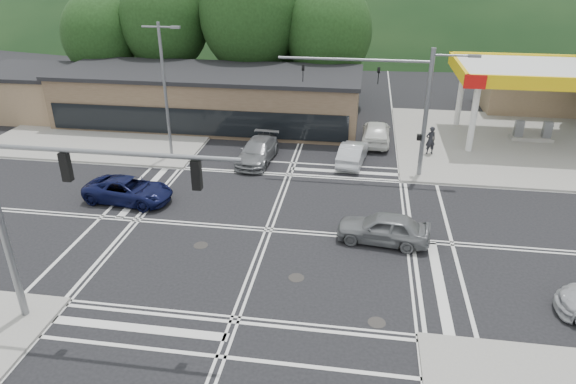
# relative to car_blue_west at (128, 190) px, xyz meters

# --- Properties ---
(ground) EXTENTS (120.00, 120.00, 0.00)m
(ground) POSITION_rel_car_blue_west_xyz_m (8.48, -2.08, -0.70)
(ground) COLOR black
(ground) RESTS_ON ground
(sidewalk_ne) EXTENTS (16.00, 16.00, 0.15)m
(sidewalk_ne) POSITION_rel_car_blue_west_xyz_m (23.48, 12.92, -0.62)
(sidewalk_ne) COLOR gray
(sidewalk_ne) RESTS_ON ground
(sidewalk_nw) EXTENTS (16.00, 16.00, 0.15)m
(sidewalk_nw) POSITION_rel_car_blue_west_xyz_m (-6.52, 12.92, -0.62)
(sidewalk_nw) COLOR gray
(sidewalk_nw) RESTS_ON ground
(gas_station_canopy) EXTENTS (12.32, 8.34, 5.75)m
(gas_station_canopy) POSITION_rel_car_blue_west_xyz_m (25.47, 13.92, 4.34)
(gas_station_canopy) COLOR silver
(gas_station_canopy) RESTS_ON ground
(convenience_store) EXTENTS (10.00, 6.00, 3.80)m
(convenience_store) POSITION_rel_car_blue_west_xyz_m (28.48, 22.92, 1.20)
(convenience_store) COLOR #846B4F
(convenience_store) RESTS_ON ground
(commercial_row) EXTENTS (24.00, 8.00, 4.00)m
(commercial_row) POSITION_rel_car_blue_west_xyz_m (0.48, 14.92, 1.30)
(commercial_row) COLOR brown
(commercial_row) RESTS_ON ground
(commercial_nw) EXTENTS (8.00, 7.00, 3.60)m
(commercial_nw) POSITION_rel_car_blue_west_xyz_m (-15.52, 14.92, 1.10)
(commercial_nw) COLOR #846B4F
(commercial_nw) RESTS_ON ground
(hill_north) EXTENTS (252.00, 126.00, 140.00)m
(hill_north) POSITION_rel_car_blue_west_xyz_m (8.48, 87.92, -0.70)
(hill_north) COLOR black
(hill_north) RESTS_ON ground
(tree_n_a) EXTENTS (8.00, 8.00, 11.75)m
(tree_n_a) POSITION_rel_car_blue_west_xyz_m (-5.52, 21.92, 6.44)
(tree_n_a) COLOR #382619
(tree_n_a) RESTS_ON ground
(tree_n_b) EXTENTS (9.00, 9.00, 12.98)m
(tree_n_b) POSITION_rel_car_blue_west_xyz_m (2.48, 21.92, 7.09)
(tree_n_b) COLOR #382619
(tree_n_b) RESTS_ON ground
(tree_n_c) EXTENTS (7.60, 7.60, 10.87)m
(tree_n_c) POSITION_rel_car_blue_west_xyz_m (9.48, 21.92, 5.79)
(tree_n_c) COLOR #382619
(tree_n_c) RESTS_ON ground
(tree_n_d) EXTENTS (6.80, 6.80, 9.76)m
(tree_n_d) POSITION_rel_car_blue_west_xyz_m (-11.52, 20.92, 5.14)
(tree_n_d) COLOR #382619
(tree_n_d) RESTS_ON ground
(tree_n_e) EXTENTS (8.40, 8.40, 11.98)m
(tree_n_e) POSITION_rel_car_blue_west_xyz_m (6.48, 25.92, 6.44)
(tree_n_e) COLOR #382619
(tree_n_e) RESTS_ON ground
(streetlight_nw) EXTENTS (2.50, 0.25, 9.00)m
(streetlight_nw) POSITION_rel_car_blue_west_xyz_m (0.04, 6.92, 4.35)
(streetlight_nw) COLOR slate
(streetlight_nw) RESTS_ON ground
(signal_mast_ne) EXTENTS (11.65, 0.30, 8.00)m
(signal_mast_ne) POSITION_rel_car_blue_west_xyz_m (15.43, 6.12, 4.37)
(signal_mast_ne) COLOR slate
(signal_mast_ne) RESTS_ON ground
(signal_mast_sw) EXTENTS (9.14, 0.28, 8.00)m
(signal_mast_sw) POSITION_rel_car_blue_west_xyz_m (2.09, -10.28, 4.42)
(signal_mast_sw) COLOR slate
(signal_mast_sw) RESTS_ON ground
(car_blue_west) EXTENTS (5.24, 2.82, 1.40)m
(car_blue_west) POSITION_rel_car_blue_west_xyz_m (0.00, 0.00, 0.00)
(car_blue_west) COLOR #0C1036
(car_blue_west) RESTS_ON ground
(car_grey_center) EXTENTS (4.69, 2.33, 1.54)m
(car_grey_center) POSITION_rel_car_blue_west_xyz_m (14.27, -2.38, 0.07)
(car_grey_center) COLOR slate
(car_grey_center) RESTS_ON ground
(car_queue_a) EXTENTS (2.11, 4.56, 1.45)m
(car_queue_a) POSITION_rel_car_blue_west_xyz_m (12.41, 7.72, 0.03)
(car_queue_a) COLOR silver
(car_queue_a) RESTS_ON ground
(car_queue_b) EXTENTS (2.10, 5.01, 1.69)m
(car_queue_b) POSITION_rel_car_blue_west_xyz_m (13.98, 11.92, 0.15)
(car_queue_b) COLOR white
(car_queue_b) RESTS_ON ground
(car_northbound) EXTENTS (2.47, 5.26, 1.48)m
(car_northbound) POSITION_rel_car_blue_west_xyz_m (6.04, 7.06, 0.04)
(car_northbound) COLOR slate
(car_northbound) RESTS_ON ground
(pedestrian) EXTENTS (0.84, 0.69, 1.97)m
(pedestrian) POSITION_rel_car_blue_west_xyz_m (17.66, 9.88, 0.44)
(pedestrian) COLOR black
(pedestrian) RESTS_ON sidewalk_ne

